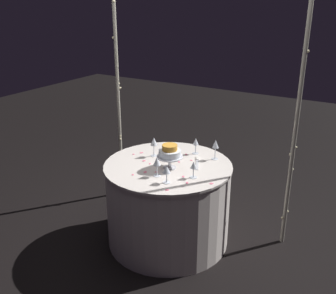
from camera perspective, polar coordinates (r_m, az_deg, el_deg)
ground_plane at (r=3.76m, az=0.00°, el=-13.20°), size 12.00×12.00×0.00m
decorative_arch at (r=3.61m, az=4.30°, el=10.88°), size 1.90×0.06×2.32m
main_table at (r=3.56m, az=0.00°, el=-8.15°), size 1.11×1.11×0.76m
tiered_cake at (r=3.26m, az=0.25°, el=-0.87°), size 0.22×0.22×0.21m
wine_glass_0 at (r=3.47m, az=6.91°, el=0.31°), size 0.06×0.06×0.18m
wine_glass_1 at (r=3.02m, az=-0.22°, el=-3.45°), size 0.06×0.06×0.14m
wine_glass_2 at (r=3.59m, az=4.05°, el=0.63°), size 0.06×0.06×0.15m
wine_glass_3 at (r=3.12m, az=3.73°, el=-2.78°), size 0.06×0.06×0.14m
wine_glass_4 at (r=3.52m, az=-2.07°, el=0.72°), size 0.06×0.06×0.18m
wine_glass_5 at (r=3.13m, az=-1.62°, el=-2.23°), size 0.06×0.06×0.16m
cake_knife at (r=3.44m, az=4.28°, el=-2.17°), size 0.15×0.28×0.01m
rose_petal_0 at (r=3.46m, az=-3.52°, el=-2.01°), size 0.04×0.04×0.00m
rose_petal_1 at (r=3.64m, az=-3.89°, el=-0.82°), size 0.04×0.05×0.00m
rose_petal_2 at (r=3.24m, az=-1.73°, el=-3.63°), size 0.04×0.04×0.00m
rose_petal_3 at (r=3.25m, az=-3.34°, el=-3.64°), size 0.04×0.05×0.00m
rose_petal_4 at (r=3.53m, az=0.81°, el=-1.51°), size 0.03×0.04×0.00m
rose_petal_5 at (r=3.46m, az=0.56°, el=-1.96°), size 0.05×0.04×0.00m
rose_petal_6 at (r=3.47m, az=-0.48°, el=-1.93°), size 0.05×0.04×0.00m
rose_petal_7 at (r=3.60m, az=2.65°, el=-1.06°), size 0.04×0.04×0.00m
rose_petal_8 at (r=3.21m, az=-5.13°, el=-4.02°), size 0.03×0.03×0.00m
rose_petal_9 at (r=3.43m, az=1.59°, el=-2.17°), size 0.03×0.03×0.00m
rose_petal_10 at (r=3.61m, az=-5.04°, el=-1.05°), size 0.03×0.03×0.00m
rose_petal_11 at (r=3.47m, az=3.42°, el=-1.94°), size 0.03×0.03×0.00m
rose_petal_12 at (r=3.16m, az=2.23°, el=-4.31°), size 0.03×0.03×0.00m
rose_petal_13 at (r=3.07m, az=6.33°, el=-5.28°), size 0.04×0.04×0.00m
rose_petal_14 at (r=2.95m, az=-0.12°, el=-6.26°), size 0.04×0.04×0.00m
rose_petal_15 at (r=3.07m, az=2.79°, el=-5.21°), size 0.03×0.04×0.00m
rose_petal_16 at (r=3.40m, az=-2.64°, el=-2.43°), size 0.03×0.03×0.00m
rose_petal_17 at (r=3.78m, az=-0.22°, el=0.07°), size 0.02×0.03×0.00m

